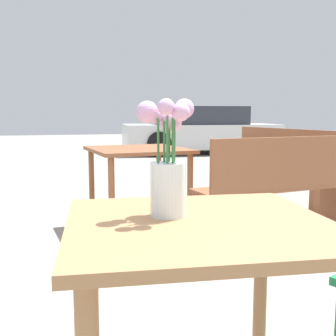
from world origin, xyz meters
name	(u,v)px	position (x,y,z in m)	size (l,w,h in m)	color
table_front	(199,262)	(0.00, 0.00, 0.60)	(0.81, 0.79, 0.72)	#9E7047
flower_vase	(168,169)	(-0.07, 0.08, 0.86)	(0.17, 0.16, 0.34)	silver
bench_middle	(283,187)	(1.35, 1.80, 0.45)	(1.45, 0.56, 0.85)	brown
bench_far	(278,161)	(2.18, 3.29, 0.47)	(0.62, 1.76, 0.85)	brown
table_back	(138,160)	(0.34, 2.51, 0.62)	(0.89, 0.93, 0.72)	brown
parked_car	(200,131)	(3.39, 9.35, 0.58)	(4.09, 2.11, 1.21)	silver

